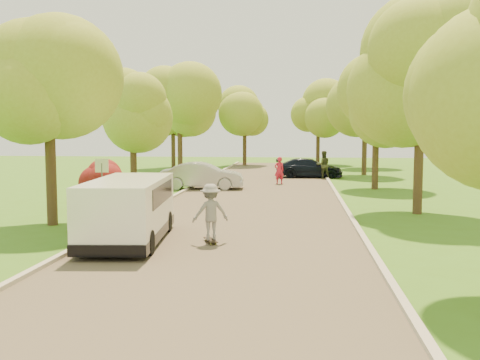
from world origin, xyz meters
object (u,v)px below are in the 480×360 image
at_px(longboard, 211,240).
at_px(skateboarder, 210,212).
at_px(street_sign, 102,174).
at_px(dark_sedan, 309,168).
at_px(minivan, 129,209).
at_px(person_olive, 323,165).
at_px(silver_sedan, 203,176).
at_px(person_striped, 279,171).

height_order(longboard, skateboarder, skateboarder).
bearing_deg(street_sign, dark_sedan, 63.19).
distance_m(street_sign, minivan, 6.28).
relative_size(dark_sedan, skateboarder, 2.83).
bearing_deg(person_olive, dark_sedan, -53.38).
relative_size(minivan, silver_sedan, 1.13).
bearing_deg(street_sign, person_striped, 61.34).
relative_size(minivan, person_olive, 2.71).
height_order(street_sign, person_olive, street_sign).
bearing_deg(skateboarder, street_sign, -69.32).
distance_m(street_sign, longboard, 7.75).
height_order(silver_sedan, person_striped, person_striped).
distance_m(minivan, skateboarder, 2.43).
distance_m(minivan, longboard, 2.59).
bearing_deg(person_striped, skateboarder, 63.45).
xyz_separation_m(minivan, skateboarder, (2.42, 0.11, -0.06)).
bearing_deg(dark_sedan, minivan, 165.12).
bearing_deg(person_olive, longboard, 66.34).
bearing_deg(person_olive, person_striped, 41.85).
relative_size(longboard, person_olive, 0.45).
distance_m(minivan, silver_sedan, 14.54).
height_order(minivan, silver_sedan, minivan).
bearing_deg(person_striped, minivan, 55.87).
distance_m(longboard, person_striped, 17.78).
relative_size(longboard, skateboarder, 0.53).
height_order(street_sign, longboard, street_sign).
bearing_deg(person_striped, longboard, 63.45).
distance_m(dark_sedan, person_olive, 1.28).
bearing_deg(street_sign, person_olive, 59.52).
relative_size(dark_sedan, person_olive, 2.42).
bearing_deg(skateboarder, minivan, -21.17).
xyz_separation_m(minivan, person_striped, (3.81, 17.82, -0.15)).
relative_size(street_sign, silver_sedan, 0.47).
xyz_separation_m(person_striped, person_olive, (2.89, 4.03, 0.12)).
height_order(skateboarder, person_striped, skateboarder).
bearing_deg(person_striped, silver_sedan, 15.92).
bearing_deg(street_sign, silver_sedan, 74.46).
bearing_deg(dark_sedan, street_sign, 152.56).
distance_m(minivan, person_olive, 22.86).
relative_size(skateboarder, person_olive, 0.86).
bearing_deg(person_striped, street_sign, 39.28).
relative_size(street_sign, minivan, 0.42).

